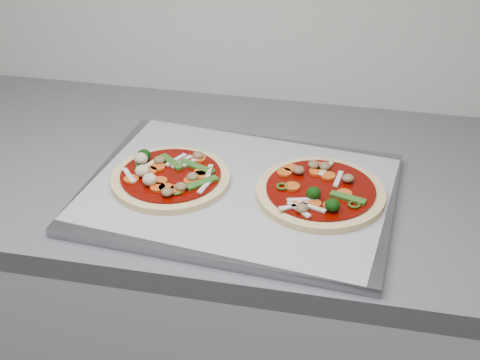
# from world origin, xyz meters

# --- Properties ---
(base_cabinet) EXTENTS (3.60, 0.60, 0.86)m
(base_cabinet) POSITION_xyz_m (0.00, 1.30, 0.43)
(base_cabinet) COLOR silver
(base_cabinet) RESTS_ON ground
(baking_tray) EXTENTS (0.53, 0.41, 0.02)m
(baking_tray) POSITION_xyz_m (0.53, 1.22, 0.91)
(baking_tray) COLOR gray
(baking_tray) RESTS_ON countertop
(parchment) EXTENTS (0.53, 0.41, 0.00)m
(parchment) POSITION_xyz_m (0.53, 1.22, 0.92)
(parchment) COLOR #A5A5AB
(parchment) RESTS_ON baking_tray
(pizza_left) EXTENTS (0.27, 0.27, 0.03)m
(pizza_left) POSITION_xyz_m (0.41, 1.21, 0.93)
(pizza_left) COLOR #E5C57F
(pizza_left) RESTS_ON parchment
(pizza_right) EXTENTS (0.27, 0.27, 0.04)m
(pizza_right) POSITION_xyz_m (0.67, 1.22, 0.93)
(pizza_right) COLOR #E5C57F
(pizza_right) RESTS_ON parchment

